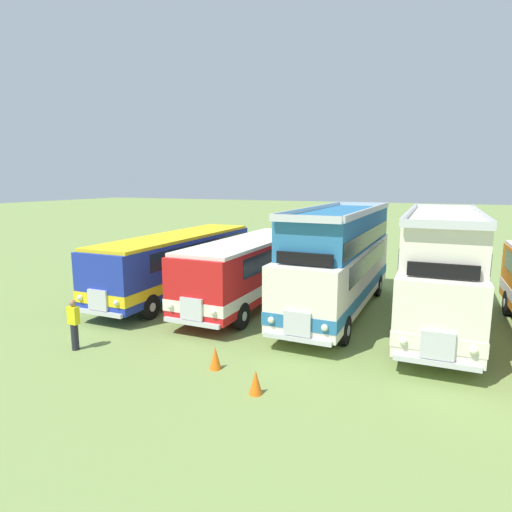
# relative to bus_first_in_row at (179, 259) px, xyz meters

# --- Properties ---
(ground_plane) EXTENTS (200.00, 200.00, 0.00)m
(ground_plane) POSITION_rel_bus_first_in_row_xyz_m (7.95, -0.16, -1.76)
(ground_plane) COLOR #7A934C
(bus_first_in_row) EXTENTS (2.64, 11.13, 2.99)m
(bus_first_in_row) POSITION_rel_bus_first_in_row_xyz_m (0.00, 0.00, 0.00)
(bus_first_in_row) COLOR #1E339E
(bus_first_in_row) RESTS_ON ground
(bus_second_in_row) EXTENTS (2.68, 9.90, 2.99)m
(bus_second_in_row) POSITION_rel_bus_first_in_row_xyz_m (3.98, -0.19, -0.01)
(bus_second_in_row) COLOR red
(bus_second_in_row) RESTS_ON ground
(bus_third_in_row) EXTENTS (2.72, 10.72, 4.52)m
(bus_third_in_row) POSITION_rel_bus_first_in_row_xyz_m (7.95, 0.29, 0.60)
(bus_third_in_row) COLOR silver
(bus_third_in_row) RESTS_ON ground
(bus_fourth_in_row) EXTENTS (2.74, 10.14, 4.52)m
(bus_fourth_in_row) POSITION_rel_bus_first_in_row_xyz_m (11.92, -0.21, 0.60)
(bus_fourth_in_row) COLOR silver
(bus_fourth_in_row) RESTS_ON ground
(cone_near_end) EXTENTS (0.36, 0.36, 0.70)m
(cone_near_end) POSITION_rel_bus_first_in_row_xyz_m (5.93, -7.01, -1.41)
(cone_near_end) COLOR orange
(cone_near_end) RESTS_ON ground
(cone_mid_row) EXTENTS (0.36, 0.36, 0.68)m
(cone_mid_row) POSITION_rel_bus_first_in_row_xyz_m (7.67, -7.95, -1.42)
(cone_mid_row) COLOR orange
(cone_mid_row) RESTS_ON ground
(marshal_person) EXTENTS (0.36, 0.24, 1.73)m
(marshal_person) POSITION_rel_bus_first_in_row_xyz_m (0.90, -7.58, -0.87)
(marshal_person) COLOR #23232D
(marshal_person) RESTS_ON ground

